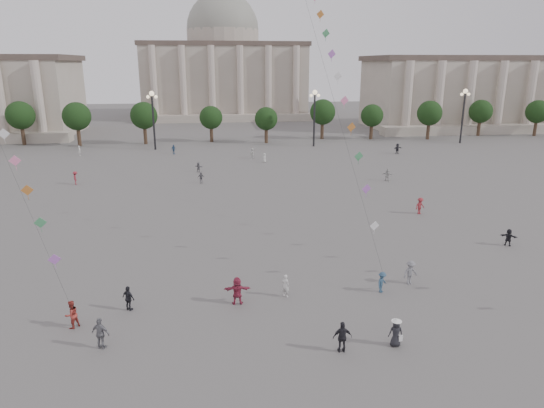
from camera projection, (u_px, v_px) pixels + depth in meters
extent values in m
plane|color=#5C5956|center=(312.00, 372.00, 25.19)|extent=(360.00, 360.00, 0.00)
cube|color=#A69B8B|center=(526.00, 94.00, 122.56)|extent=(80.00, 22.00, 16.00)
cube|color=brown|center=(531.00, 58.00, 120.15)|extent=(81.60, 22.44, 1.20)
cube|color=#A69B8B|center=(224.00, 82.00, 146.18)|extent=(46.00, 30.00, 20.00)
cube|color=brown|center=(223.00, 45.00, 143.22)|extent=(46.92, 30.60, 1.20)
cube|color=#A69B8B|center=(227.00, 118.00, 132.51)|extent=(48.30, 4.00, 2.00)
cylinder|color=#A69B8B|center=(223.00, 38.00, 142.69)|extent=(21.00, 21.00, 5.00)
sphere|color=gray|center=(223.00, 29.00, 141.99)|extent=(21.00, 21.00, 21.00)
cylinder|color=#322719|center=(17.00, 137.00, 93.85)|extent=(0.70, 0.70, 3.52)
sphere|color=black|center=(14.00, 117.00, 92.82)|extent=(5.12, 5.12, 5.12)
cylinder|color=#322719|center=(81.00, 135.00, 95.31)|extent=(0.70, 0.70, 3.52)
sphere|color=black|center=(79.00, 117.00, 94.28)|extent=(5.12, 5.12, 5.12)
cylinder|color=#322719|center=(144.00, 134.00, 96.78)|extent=(0.70, 0.70, 3.52)
sphere|color=black|center=(142.00, 116.00, 95.75)|extent=(5.12, 5.12, 5.12)
cylinder|color=#322719|center=(204.00, 133.00, 98.24)|extent=(0.70, 0.70, 3.52)
sphere|color=black|center=(203.00, 115.00, 97.21)|extent=(5.12, 5.12, 5.12)
cylinder|color=#322719|center=(263.00, 132.00, 99.70)|extent=(0.70, 0.70, 3.52)
sphere|color=black|center=(263.00, 114.00, 98.67)|extent=(5.12, 5.12, 5.12)
cylinder|color=#322719|center=(320.00, 131.00, 101.17)|extent=(0.70, 0.70, 3.52)
sphere|color=black|center=(320.00, 113.00, 100.14)|extent=(5.12, 5.12, 5.12)
cylinder|color=#322719|center=(375.00, 130.00, 102.63)|extent=(0.70, 0.70, 3.52)
sphere|color=black|center=(376.00, 113.00, 101.60)|extent=(5.12, 5.12, 5.12)
cylinder|color=#322719|center=(429.00, 129.00, 104.09)|extent=(0.70, 0.70, 3.52)
sphere|color=black|center=(431.00, 112.00, 103.06)|extent=(5.12, 5.12, 5.12)
cylinder|color=#322719|center=(481.00, 128.00, 105.55)|extent=(0.70, 0.70, 3.52)
sphere|color=black|center=(484.00, 111.00, 104.52)|extent=(5.12, 5.12, 5.12)
cylinder|color=#322719|center=(532.00, 128.00, 107.02)|extent=(0.70, 0.70, 3.52)
sphere|color=black|center=(535.00, 111.00, 105.99)|extent=(5.12, 5.12, 5.12)
cylinder|color=#262628|center=(154.00, 123.00, 88.62)|extent=(0.36, 0.36, 10.00)
sphere|color=#FFE5B2|center=(152.00, 94.00, 87.16)|extent=(0.90, 0.90, 0.90)
sphere|color=#FFE5B2|center=(148.00, 97.00, 87.25)|extent=(0.60, 0.60, 0.60)
sphere|color=#FFE5B2|center=(156.00, 97.00, 87.42)|extent=(0.60, 0.60, 0.60)
cylinder|color=#262628|center=(314.00, 120.00, 92.27)|extent=(0.36, 0.36, 10.00)
sphere|color=#FFE5B2|center=(315.00, 92.00, 90.82)|extent=(0.90, 0.90, 0.90)
sphere|color=#FFE5B2|center=(311.00, 96.00, 90.90)|extent=(0.60, 0.60, 0.60)
sphere|color=#FFE5B2|center=(318.00, 96.00, 91.07)|extent=(0.60, 0.60, 0.60)
cylinder|color=#262628|center=(463.00, 118.00, 95.93)|extent=(0.36, 0.36, 10.00)
sphere|color=#FFE5B2|center=(466.00, 91.00, 94.48)|extent=(0.90, 0.90, 0.90)
sphere|color=#FFE5B2|center=(462.00, 94.00, 94.56)|extent=(0.60, 0.60, 0.60)
sphere|color=#FFE5B2|center=(469.00, 94.00, 94.73)|extent=(0.60, 0.60, 0.60)
imported|color=#36557A|center=(174.00, 149.00, 85.35)|extent=(1.01, 0.94, 1.67)
imported|color=black|center=(509.00, 237.00, 42.50)|extent=(1.41, 1.22, 1.53)
imported|color=silver|center=(252.00, 153.00, 81.45)|extent=(1.17, 1.70, 1.76)
imported|color=slate|center=(410.00, 273.00, 35.04)|extent=(1.31, 0.99, 1.80)
imported|color=beige|center=(387.00, 175.00, 66.00)|extent=(1.53, 1.28, 1.65)
imported|color=maroon|center=(420.00, 206.00, 51.42)|extent=(1.32, 1.03, 1.79)
imported|color=black|center=(397.00, 149.00, 85.68)|extent=(1.78, 1.07, 1.83)
imported|color=silver|center=(80.00, 151.00, 83.99)|extent=(0.57, 0.72, 1.74)
imported|color=slate|center=(199.00, 167.00, 71.29)|extent=(1.39, 1.13, 1.48)
imported|color=silver|center=(286.00, 286.00, 33.18)|extent=(0.70, 0.68, 1.63)
imported|color=#5E5E62|center=(201.00, 178.00, 64.65)|extent=(0.92, 0.48, 1.50)
imported|color=maroon|center=(76.00, 178.00, 64.03)|extent=(0.97, 1.28, 1.75)
imported|color=silver|center=(265.00, 158.00, 78.21)|extent=(0.75, 0.87, 1.50)
imported|color=black|center=(129.00, 298.00, 31.30)|extent=(1.03, 0.93, 1.69)
imported|color=#9D2A46|center=(237.00, 291.00, 32.12)|extent=(1.79, 0.63, 1.91)
imported|color=slate|center=(101.00, 333.00, 27.07)|extent=(1.19, 0.85, 1.88)
imported|color=black|center=(342.00, 337.00, 26.76)|extent=(1.09, 0.49, 1.83)
imported|color=#9C322A|center=(72.00, 314.00, 29.23)|extent=(1.08, 1.09, 1.77)
imported|color=#2D4B65|center=(382.00, 282.00, 33.81)|extent=(1.10, 1.09, 1.52)
imported|color=black|center=(396.00, 333.00, 27.35)|extent=(0.84, 0.58, 1.64)
cone|color=white|center=(397.00, 320.00, 27.13)|extent=(0.52, 0.52, 0.14)
cylinder|color=white|center=(397.00, 321.00, 27.14)|extent=(0.60, 0.60, 0.02)
cube|color=white|center=(401.00, 338.00, 27.31)|extent=(0.22, 0.10, 0.35)
cube|color=#AF63C7|center=(54.00, 259.00, 29.79)|extent=(0.76, 0.25, 0.76)
cube|color=#42905B|center=(40.00, 223.00, 30.66)|extent=(0.76, 0.25, 0.76)
cube|color=#C0712D|center=(27.00, 190.00, 31.57)|extent=(0.76, 0.25, 0.76)
cube|color=pink|center=(15.00, 161.00, 32.51)|extent=(0.76, 0.25, 0.76)
cube|color=white|center=(4.00, 134.00, 33.46)|extent=(0.76, 0.25, 0.76)
cube|color=white|center=(375.00, 226.00, 34.53)|extent=(0.76, 0.25, 0.76)
cube|color=#AF63C7|center=(366.00, 189.00, 35.62)|extent=(0.76, 0.25, 0.76)
cube|color=#42905B|center=(359.00, 156.00, 36.76)|extent=(0.76, 0.25, 0.76)
cube|color=#C0712D|center=(351.00, 127.00, 37.92)|extent=(0.76, 0.25, 0.76)
cube|color=pink|center=(344.00, 101.00, 39.11)|extent=(0.76, 0.25, 0.76)
cube|color=white|center=(338.00, 76.00, 40.31)|extent=(0.76, 0.25, 0.76)
cube|color=#AF63C7|center=(332.00, 54.00, 41.52)|extent=(0.76, 0.25, 0.76)
cube|color=#42905B|center=(326.00, 33.00, 42.75)|extent=(0.76, 0.25, 0.76)
cube|color=#C0712D|center=(320.00, 14.00, 43.98)|extent=(0.76, 0.25, 0.76)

